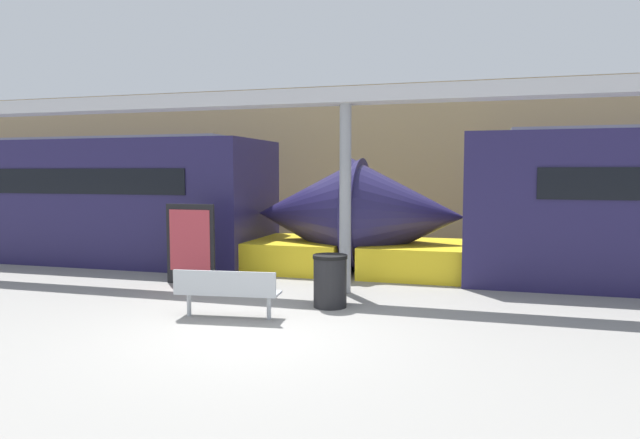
% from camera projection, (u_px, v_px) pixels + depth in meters
% --- Properties ---
extents(ground_plane, '(60.00, 60.00, 0.00)m').
position_uv_depth(ground_plane, '(254.00, 333.00, 8.15)').
color(ground_plane, gray).
extents(station_wall, '(56.00, 0.20, 5.00)m').
position_uv_depth(station_wall, '(379.00, 166.00, 17.65)').
color(station_wall, tan).
rests_on(station_wall, ground_plane).
extents(train_right, '(18.24, 2.93, 3.20)m').
position_uv_depth(train_right, '(35.00, 201.00, 15.68)').
color(train_right, '#231E4C').
rests_on(train_right, ground_plane).
extents(bench_near, '(1.69, 0.62, 0.78)m').
position_uv_depth(bench_near, '(227.00, 289.00, 8.91)').
color(bench_near, '#ADB2B7').
rests_on(bench_near, ground_plane).
extents(trash_bin, '(0.59, 0.59, 0.90)m').
position_uv_depth(trash_bin, '(330.00, 281.00, 9.72)').
color(trash_bin, black).
rests_on(trash_bin, ground_plane).
extents(poster_board, '(1.07, 0.07, 1.65)m').
position_uv_depth(poster_board, '(190.00, 244.00, 11.71)').
color(poster_board, black).
rests_on(poster_board, ground_plane).
extents(support_column_near, '(0.22, 0.22, 3.58)m').
position_uv_depth(support_column_near, '(345.00, 199.00, 10.78)').
color(support_column_near, gray).
rests_on(support_column_near, ground_plane).
extents(canopy_beam, '(28.00, 0.60, 0.28)m').
position_uv_depth(canopy_beam, '(346.00, 96.00, 10.62)').
color(canopy_beam, '#B7B7BC').
rests_on(canopy_beam, support_column_near).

